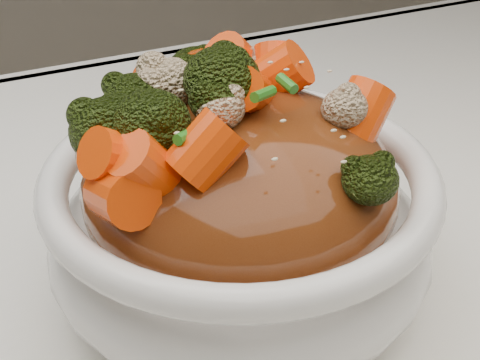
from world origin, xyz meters
name	(u,v)px	position (x,y,z in m)	size (l,w,h in m)	color
tablecloth	(213,317)	(0.00, 0.00, 0.73)	(1.20, 0.80, 0.04)	white
bowl	(240,228)	(0.02, 0.00, 0.80)	(0.24, 0.24, 0.09)	white
sauce_base	(240,185)	(0.02, 0.00, 0.83)	(0.19, 0.19, 0.11)	#612B10
carrots	(240,80)	(0.02, 0.00, 0.90)	(0.19, 0.19, 0.06)	#FE4908
broccoli	(240,82)	(0.02, 0.00, 0.90)	(0.19, 0.19, 0.05)	black
cauliflower	(240,85)	(0.02, 0.00, 0.90)	(0.19, 0.19, 0.04)	beige
scallions	(240,78)	(0.02, 0.00, 0.90)	(0.14, 0.14, 0.02)	#24731A
sesame_seeds	(240,78)	(0.02, 0.00, 0.90)	(0.17, 0.17, 0.01)	beige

